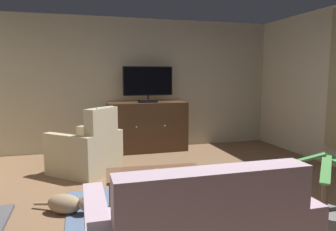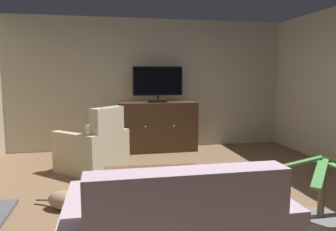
{
  "view_description": "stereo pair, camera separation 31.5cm",
  "coord_description": "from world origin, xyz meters",
  "px_view_note": "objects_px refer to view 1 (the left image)",
  "views": [
    {
      "loc": [
        -1.24,
        -3.33,
        1.53
      ],
      "look_at": [
        -0.18,
        0.39,
        1.04
      ],
      "focal_mm": 33.78,
      "sensor_mm": 36.0,
      "label": 1
    },
    {
      "loc": [
        -0.93,
        -3.41,
        1.53
      ],
      "look_at": [
        -0.18,
        0.39,
        1.04
      ],
      "focal_mm": 33.78,
      "sensor_mm": 36.0,
      "label": 2
    }
  ],
  "objects_px": {
    "television": "(148,83)",
    "potted_plant_on_hearth_side": "(323,218)",
    "tv_cabinet": "(148,128)",
    "tv_remote": "(149,175)",
    "folded_newspaper": "(152,174)",
    "coffee_table": "(155,177)",
    "cat": "(68,204)",
    "armchair_facing_sofa": "(87,152)"
  },
  "relations": [
    {
      "from": "potted_plant_on_hearth_side",
      "to": "armchair_facing_sofa",
      "type": "bearing_deg",
      "value": 128.06
    },
    {
      "from": "television",
      "to": "potted_plant_on_hearth_side",
      "type": "relative_size",
      "value": 1.17
    },
    {
      "from": "coffee_table",
      "to": "armchair_facing_sofa",
      "type": "xyz_separation_m",
      "value": [
        -0.69,
        1.71,
        -0.08
      ]
    },
    {
      "from": "tv_cabinet",
      "to": "television",
      "type": "height_order",
      "value": "television"
    },
    {
      "from": "tv_remote",
      "to": "armchair_facing_sofa",
      "type": "relative_size",
      "value": 0.14
    },
    {
      "from": "armchair_facing_sofa",
      "to": "potted_plant_on_hearth_side",
      "type": "relative_size",
      "value": 1.45
    },
    {
      "from": "tv_remote",
      "to": "folded_newspaper",
      "type": "relative_size",
      "value": 0.57
    },
    {
      "from": "television",
      "to": "potted_plant_on_hearth_side",
      "type": "xyz_separation_m",
      "value": [
        0.87,
        -3.78,
        -1.19
      ]
    },
    {
      "from": "potted_plant_on_hearth_side",
      "to": "tv_remote",
      "type": "bearing_deg",
      "value": 150.64
    },
    {
      "from": "tv_remote",
      "to": "folded_newspaper",
      "type": "xyz_separation_m",
      "value": [
        0.05,
        0.05,
        -0.01
      ]
    },
    {
      "from": "tv_cabinet",
      "to": "armchair_facing_sofa",
      "type": "xyz_separation_m",
      "value": [
        -1.23,
        -1.16,
        -0.14
      ]
    },
    {
      "from": "television",
      "to": "potted_plant_on_hearth_side",
      "type": "height_order",
      "value": "television"
    },
    {
      "from": "tv_cabinet",
      "to": "television",
      "type": "distance_m",
      "value": 0.9
    },
    {
      "from": "tv_cabinet",
      "to": "tv_remote",
      "type": "xyz_separation_m",
      "value": [
        -0.64,
        -2.98,
        0.0
      ]
    },
    {
      "from": "television",
      "to": "cat",
      "type": "bearing_deg",
      "value": -119.74
    },
    {
      "from": "television",
      "to": "armchair_facing_sofa",
      "type": "bearing_deg",
      "value": -138.04
    },
    {
      "from": "coffee_table",
      "to": "armchair_facing_sofa",
      "type": "bearing_deg",
      "value": 111.96
    },
    {
      "from": "potted_plant_on_hearth_side",
      "to": "coffee_table",
      "type": "bearing_deg",
      "value": 145.54
    },
    {
      "from": "tv_cabinet",
      "to": "coffee_table",
      "type": "height_order",
      "value": "tv_cabinet"
    },
    {
      "from": "coffee_table",
      "to": "television",
      "type": "bearing_deg",
      "value": 79.24
    },
    {
      "from": "tv_cabinet",
      "to": "coffee_table",
      "type": "xyz_separation_m",
      "value": [
        -0.53,
        -2.87,
        -0.06
      ]
    },
    {
      "from": "tv_cabinet",
      "to": "tv_remote",
      "type": "height_order",
      "value": "tv_cabinet"
    },
    {
      "from": "tv_cabinet",
      "to": "potted_plant_on_hearth_side",
      "type": "xyz_separation_m",
      "value": [
        0.87,
        -3.83,
        -0.29
      ]
    },
    {
      "from": "tv_cabinet",
      "to": "potted_plant_on_hearth_side",
      "type": "distance_m",
      "value": 3.94
    },
    {
      "from": "tv_cabinet",
      "to": "tv_remote",
      "type": "relative_size",
      "value": 9.19
    },
    {
      "from": "folded_newspaper",
      "to": "tv_remote",
      "type": "bearing_deg",
      "value": -158.43
    },
    {
      "from": "tv_remote",
      "to": "cat",
      "type": "xyz_separation_m",
      "value": [
        -0.84,
        0.34,
        -0.36
      ]
    },
    {
      "from": "television",
      "to": "coffee_table",
      "type": "bearing_deg",
      "value": -100.76
    },
    {
      "from": "tv_cabinet",
      "to": "cat",
      "type": "distance_m",
      "value": 3.05
    },
    {
      "from": "television",
      "to": "folded_newspaper",
      "type": "bearing_deg",
      "value": -101.53
    },
    {
      "from": "coffee_table",
      "to": "potted_plant_on_hearth_side",
      "type": "height_order",
      "value": "potted_plant_on_hearth_side"
    },
    {
      "from": "coffee_table",
      "to": "tv_cabinet",
      "type": "bearing_deg",
      "value": 79.43
    },
    {
      "from": "potted_plant_on_hearth_side",
      "to": "cat",
      "type": "bearing_deg",
      "value": 153.11
    },
    {
      "from": "folded_newspaper",
      "to": "armchair_facing_sofa",
      "type": "distance_m",
      "value": 1.9
    },
    {
      "from": "coffee_table",
      "to": "cat",
      "type": "distance_m",
      "value": 1.02
    },
    {
      "from": "cat",
      "to": "coffee_table",
      "type": "bearing_deg",
      "value": -13.51
    },
    {
      "from": "tv_remote",
      "to": "potted_plant_on_hearth_side",
      "type": "xyz_separation_m",
      "value": [
        1.51,
        -0.85,
        -0.29
      ]
    },
    {
      "from": "television",
      "to": "tv_remote",
      "type": "height_order",
      "value": "television"
    },
    {
      "from": "coffee_table",
      "to": "armchair_facing_sofa",
      "type": "height_order",
      "value": "armchair_facing_sofa"
    },
    {
      "from": "television",
      "to": "potted_plant_on_hearth_side",
      "type": "bearing_deg",
      "value": -77.03
    },
    {
      "from": "armchair_facing_sofa",
      "to": "cat",
      "type": "xyz_separation_m",
      "value": [
        -0.25,
        -1.49,
        -0.22
      ]
    },
    {
      "from": "tv_cabinet",
      "to": "television",
      "type": "bearing_deg",
      "value": -90.0
    }
  ]
}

